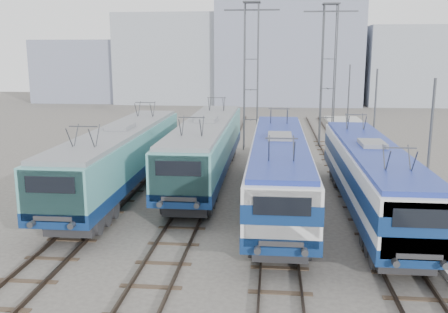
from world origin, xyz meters
The scene contains 16 objects.
ground centered at (0.00, 0.00, 0.00)m, with size 160.00×160.00×0.00m, color #514C47.
platform centered at (10.20, 8.00, 0.15)m, with size 4.00×70.00×0.30m, color #9E9E99.
locomotive_far_left centered at (-6.75, 7.40, 2.31)m, with size 2.94×18.61×3.50m.
locomotive_center_left centered at (-2.25, 10.62, 2.35)m, with size 2.99×18.89×3.55m.
locomotive_center_right centered at (2.25, 5.54, 2.32)m, with size 2.88×18.22×3.43m.
locomotive_far_right centered at (6.75, 4.66, 2.24)m, with size 2.77×17.49×3.29m.
catenary_tower_west centered at (0.00, 22.00, 6.64)m, with size 4.50×1.20×12.00m.
catenary_tower_east centered at (6.50, 24.00, 6.64)m, with size 4.50×1.20×12.00m.
mast_front centered at (8.60, 2.00, 3.50)m, with size 0.12×0.12×7.00m, color #3F4247.
mast_mid centered at (8.60, 14.00, 3.50)m, with size 0.12×0.12×7.00m, color #3F4247.
mast_rear centered at (8.60, 26.00, 3.50)m, with size 0.12×0.12×7.00m, color #3F4247.
safety_cone centered at (9.21, 0.61, 0.58)m, with size 0.32×0.32×0.56m, color orange.
building_west centered at (-14.00, 62.00, 7.00)m, with size 18.00×12.00×14.00m, color #9198A3.
building_center centered at (4.00, 62.00, 9.00)m, with size 22.00×14.00×18.00m, color gray.
building_east centered at (24.00, 62.00, 6.00)m, with size 16.00×12.00×12.00m, color #9198A3.
building_far_west centered at (-30.00, 62.00, 5.00)m, with size 14.00×10.00×10.00m, color gray.
Camera 1 is at (1.89, -19.77, 8.04)m, focal length 40.00 mm.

